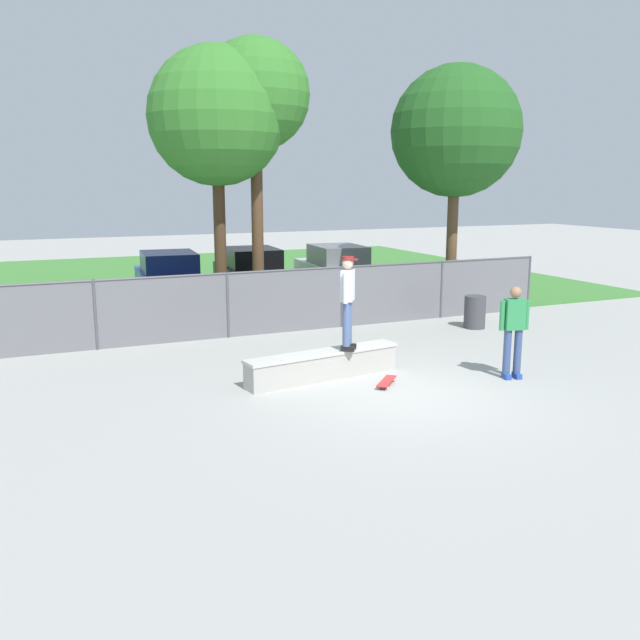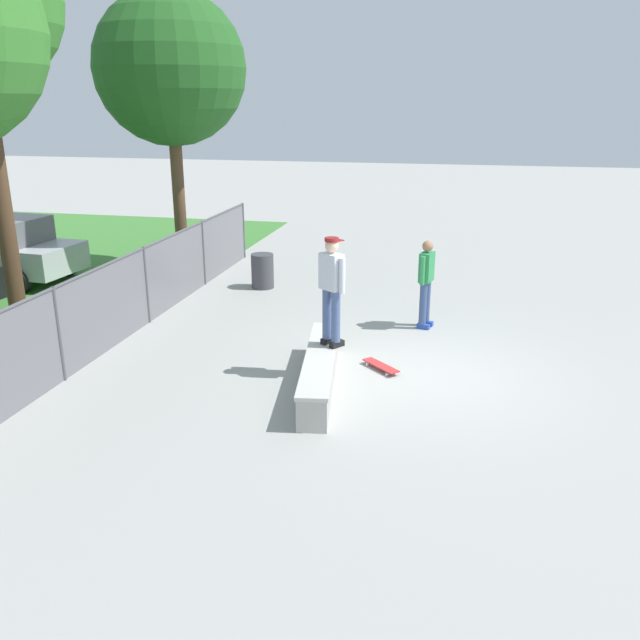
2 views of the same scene
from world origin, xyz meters
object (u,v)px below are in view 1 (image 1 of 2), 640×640
Objects in this scene: skateboard at (387,381)px; bystander at (514,328)px; concrete_ledge at (323,365)px; trash_bin at (475,312)px; tree_near_left at (217,117)px; car_silver at (337,269)px; tree_mid at (456,132)px; tree_near_right at (255,97)px; car_black at (252,272)px; car_blue at (169,278)px; skateboarder at (348,298)px.

skateboard is 2.71m from bystander.
concrete_ledge is 6.23m from trash_bin.
car_silver is at bearing 33.78° from tree_near_left.
tree_near_right is at bearing 172.26° from tree_mid.
trash_bin is at bearing -61.51° from car_black.
tree_mid is 5.50m from trash_bin.
car_blue is at bearing 134.08° from trash_bin.
tree_near_left is 8.47× the size of trash_bin.
skateboarder is 3.28m from bystander.
skateboard is 0.10× the size of tree_mid.
concrete_ledge is 0.77× the size of car_black.
car_silver is at bearing 112.73° from tree_mid.
tree_near_left reaches higher than skateboarder.
car_black and car_silver have the same top height.
bystander is (4.45, -11.02, 0.17)m from car_blue.
car_blue is (-7.59, 4.30, -4.37)m from tree_mid.
car_black is (2.79, 0.23, 0.00)m from car_blue.
car_black reaches higher than trash_bin.
tree_mid is 8.53m from bystander.
skateboard is at bearing -60.42° from skateboarder.
skateboard is at bearing -43.51° from concrete_ledge.
skateboard is 0.17× the size of car_silver.
bystander is (1.66, -11.26, 0.17)m from car_black.
tree_near_right is 1.74× the size of car_silver.
car_silver is at bearing 63.42° from concrete_ledge.
skateboarder reaches higher than skateboard.
tree_near_right is 5.93m from tree_mid.
trash_bin is (4.67, 3.60, 0.36)m from skateboard.
trash_bin is at bearing 37.65° from skateboard.
skateboard is 5.91m from trash_bin.
skateboarder reaches higher than car_silver.
car_black is 1.00× the size of car_silver.
tree_near_right is (0.26, 6.15, 4.40)m from skateboarder.
car_silver is at bearing -5.13° from car_black.
trash_bin is at bearing -30.07° from tree_near_left.
skateboarder is 10.57m from car_silver.
tree_near_left reaches higher than bystander.
tree_mid is 8.30× the size of trash_bin.
concrete_ledge is at bearing 169.64° from skateboarder.
car_blue is (-1.77, 3.51, -5.15)m from tree_near_right.
car_blue is 1.00× the size of car_silver.
concrete_ledge reaches higher than skateboard.
skateboard is 0.40× the size of bystander.
tree_near_right is (0.73, 6.07, 5.71)m from concrete_ledge.
tree_mid is at bearing 38.81° from concrete_ledge.
concrete_ledge is 9.65m from car_blue.
concrete_ledge is 8.03m from tree_near_left.
tree_mid is (6.86, -0.87, -0.23)m from tree_near_left.
skateboarder is 7.57m from tree_near_right.
car_blue is 2.38× the size of bystander.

